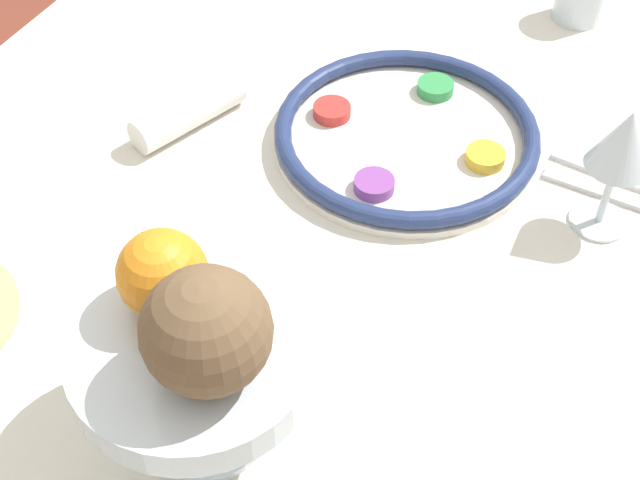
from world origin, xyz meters
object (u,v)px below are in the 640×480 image
(fruit_stand, at_px, (194,361))
(wine_glass, at_px, (623,145))
(seder_plate, at_px, (406,135))
(napkin_roll, at_px, (188,112))
(orange_fruit, at_px, (162,274))
(coconut, at_px, (206,331))

(fruit_stand, bearing_deg, wine_glass, 147.89)
(seder_plate, distance_m, napkin_roll, 0.26)
(fruit_stand, height_order, napkin_roll, fruit_stand)
(seder_plate, xyz_separation_m, napkin_roll, (0.08, -0.25, 0.01))
(orange_fruit, relative_size, napkin_roll, 0.48)
(seder_plate, relative_size, napkin_roll, 2.04)
(seder_plate, height_order, wine_glass, wine_glass)
(napkin_roll, bearing_deg, orange_fruit, 30.65)
(wine_glass, height_order, orange_fruit, orange_fruit)
(napkin_roll, bearing_deg, seder_plate, 107.78)
(orange_fruit, xyz_separation_m, coconut, (0.04, 0.06, 0.01))
(wine_glass, xyz_separation_m, orange_fruit, (0.37, -0.29, 0.05))
(wine_glass, xyz_separation_m, napkin_roll, (0.05, -0.48, -0.09))
(wine_glass, distance_m, napkin_roll, 0.49)
(orange_fruit, distance_m, coconut, 0.08)
(seder_plate, distance_m, wine_glass, 0.25)
(coconut, height_order, napkin_roll, coconut)
(coconut, bearing_deg, wine_glass, 151.80)
(orange_fruit, bearing_deg, seder_plate, 172.42)
(coconut, relative_size, napkin_roll, 0.65)
(seder_plate, xyz_separation_m, fruit_stand, (0.43, -0.02, 0.09))
(fruit_stand, xyz_separation_m, coconut, (0.02, 0.03, 0.07))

